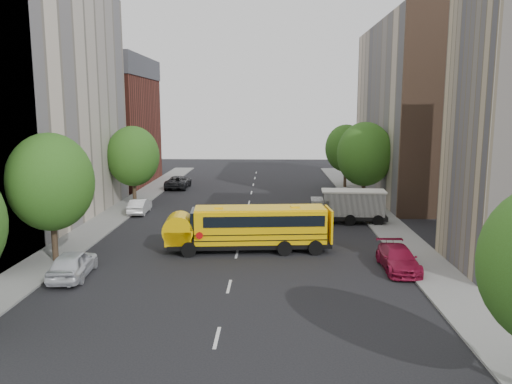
{
  "coord_description": "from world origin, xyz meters",
  "views": [
    {
      "loc": [
        2.18,
        -33.11,
        9.25
      ],
      "look_at": [
        1.12,
        2.0,
        3.41
      ],
      "focal_mm": 35.0,
      "sensor_mm": 36.0,
      "label": 1
    }
  ],
  "objects_px": {
    "street_tree_4": "(365,154)",
    "parked_car_3": "(398,259)",
    "street_tree_1": "(51,182)",
    "street_tree_2": "(133,156)",
    "parked_car_0": "(73,264)",
    "parked_car_1": "(140,206)",
    "safari_truck": "(348,206)",
    "street_tree_5": "(346,148)",
    "school_bus": "(248,226)",
    "parked_car_2": "(178,182)"
  },
  "relations": [
    {
      "from": "street_tree_2",
      "to": "parked_car_3",
      "type": "bearing_deg",
      "value": -42.6
    },
    {
      "from": "street_tree_4",
      "to": "parked_car_2",
      "type": "xyz_separation_m",
      "value": [
        -19.8,
        10.99,
        -4.32
      ]
    },
    {
      "from": "school_bus",
      "to": "parked_car_3",
      "type": "bearing_deg",
      "value": -27.59
    },
    {
      "from": "street_tree_1",
      "to": "safari_truck",
      "type": "distance_m",
      "value": 22.8
    },
    {
      "from": "safari_truck",
      "to": "parked_car_2",
      "type": "bearing_deg",
      "value": 137.7
    },
    {
      "from": "street_tree_4",
      "to": "parked_car_3",
      "type": "xyz_separation_m",
      "value": [
        -1.4,
        -18.94,
        -4.39
      ]
    },
    {
      "from": "safari_truck",
      "to": "parked_car_2",
      "type": "xyz_separation_m",
      "value": [
        -17.3,
        17.71,
        -0.69
      ]
    },
    {
      "from": "parked_car_2",
      "to": "safari_truck",
      "type": "bearing_deg",
      "value": 134.72
    },
    {
      "from": "street_tree_4",
      "to": "parked_car_3",
      "type": "distance_m",
      "value": 19.49
    },
    {
      "from": "street_tree_5",
      "to": "parked_car_1",
      "type": "height_order",
      "value": "street_tree_5"
    },
    {
      "from": "street_tree_1",
      "to": "street_tree_2",
      "type": "height_order",
      "value": "street_tree_1"
    },
    {
      "from": "street_tree_1",
      "to": "street_tree_2",
      "type": "bearing_deg",
      "value": 90.0
    },
    {
      "from": "street_tree_5",
      "to": "parked_car_2",
      "type": "distance_m",
      "value": 20.22
    },
    {
      "from": "street_tree_1",
      "to": "street_tree_5",
      "type": "height_order",
      "value": "street_tree_1"
    },
    {
      "from": "parked_car_0",
      "to": "parked_car_2",
      "type": "bearing_deg",
      "value": -94.53
    },
    {
      "from": "street_tree_4",
      "to": "safari_truck",
      "type": "xyz_separation_m",
      "value": [
        -2.5,
        -6.72,
        -3.63
      ]
    },
    {
      "from": "school_bus",
      "to": "parked_car_1",
      "type": "bearing_deg",
      "value": 126.39
    },
    {
      "from": "street_tree_1",
      "to": "parked_car_2",
      "type": "relative_size",
      "value": 1.46
    },
    {
      "from": "street_tree_1",
      "to": "school_bus",
      "type": "distance_m",
      "value": 12.45
    },
    {
      "from": "street_tree_4",
      "to": "parked_car_2",
      "type": "distance_m",
      "value": 23.05
    },
    {
      "from": "parked_car_3",
      "to": "school_bus",
      "type": "bearing_deg",
      "value": 157.05
    },
    {
      "from": "parked_car_0",
      "to": "parked_car_2",
      "type": "distance_m",
      "value": 31.78
    },
    {
      "from": "street_tree_4",
      "to": "parked_car_0",
      "type": "distance_m",
      "value": 29.03
    },
    {
      "from": "parked_car_2",
      "to": "street_tree_1",
      "type": "bearing_deg",
      "value": 86.06
    },
    {
      "from": "parked_car_0",
      "to": "parked_car_2",
      "type": "relative_size",
      "value": 0.84
    },
    {
      "from": "parked_car_0",
      "to": "parked_car_1",
      "type": "height_order",
      "value": "parked_car_0"
    },
    {
      "from": "street_tree_1",
      "to": "street_tree_2",
      "type": "distance_m",
      "value": 18.0
    },
    {
      "from": "street_tree_1",
      "to": "street_tree_4",
      "type": "relative_size",
      "value": 0.98
    },
    {
      "from": "street_tree_4",
      "to": "parked_car_2",
      "type": "bearing_deg",
      "value": 150.97
    },
    {
      "from": "school_bus",
      "to": "safari_truck",
      "type": "relative_size",
      "value": 1.65
    },
    {
      "from": "street_tree_2",
      "to": "parked_car_0",
      "type": "bearing_deg",
      "value": -83.96
    },
    {
      "from": "parked_car_3",
      "to": "street_tree_1",
      "type": "bearing_deg",
      "value": 177.14
    },
    {
      "from": "street_tree_1",
      "to": "parked_car_0",
      "type": "xyz_separation_m",
      "value": [
        2.2,
        -2.79,
        -4.17
      ]
    },
    {
      "from": "street_tree_5",
      "to": "school_bus",
      "type": "xyz_separation_m",
      "value": [
        -10.31,
        -27.21,
        -3.03
      ]
    },
    {
      "from": "street_tree_5",
      "to": "safari_truck",
      "type": "height_order",
      "value": "street_tree_5"
    },
    {
      "from": "parked_car_2",
      "to": "parked_car_3",
      "type": "xyz_separation_m",
      "value": [
        18.4,
        -29.93,
        -0.07
      ]
    },
    {
      "from": "parked_car_0",
      "to": "school_bus",
      "type": "bearing_deg",
      "value": -154.07
    },
    {
      "from": "street_tree_2",
      "to": "parked_car_1",
      "type": "relative_size",
      "value": 1.89
    },
    {
      "from": "parked_car_1",
      "to": "safari_truck",
      "type": "bearing_deg",
      "value": 167.8
    },
    {
      "from": "street_tree_4",
      "to": "parked_car_3",
      "type": "relative_size",
      "value": 1.72
    },
    {
      "from": "street_tree_4",
      "to": "school_bus",
      "type": "bearing_deg",
      "value": -124.14
    },
    {
      "from": "school_bus",
      "to": "parked_car_3",
      "type": "height_order",
      "value": "school_bus"
    },
    {
      "from": "school_bus",
      "to": "parked_car_0",
      "type": "height_order",
      "value": "school_bus"
    },
    {
      "from": "parked_car_3",
      "to": "street_tree_4",
      "type": "bearing_deg",
      "value": 85.52
    },
    {
      "from": "street_tree_2",
      "to": "safari_truck",
      "type": "xyz_separation_m",
      "value": [
        19.5,
        -6.72,
        -3.38
      ]
    },
    {
      "from": "parked_car_0",
      "to": "parked_car_1",
      "type": "bearing_deg",
      "value": -91.89
    },
    {
      "from": "parked_car_2",
      "to": "parked_car_3",
      "type": "bearing_deg",
      "value": 121.98
    },
    {
      "from": "school_bus",
      "to": "safari_truck",
      "type": "bearing_deg",
      "value": 42.48
    },
    {
      "from": "safari_truck",
      "to": "street_tree_5",
      "type": "bearing_deg",
      "value": 85.78
    },
    {
      "from": "street_tree_4",
      "to": "parked_car_3",
      "type": "bearing_deg",
      "value": -94.23
    }
  ]
}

